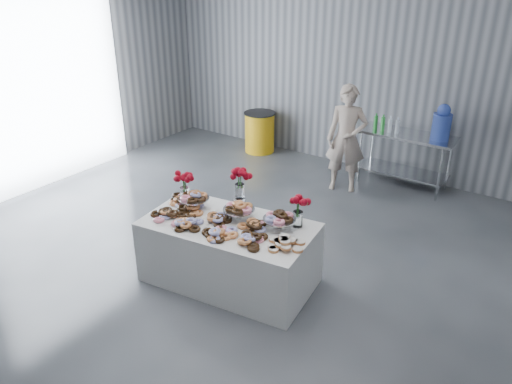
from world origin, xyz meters
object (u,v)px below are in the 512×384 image
display_table (229,253)px  prep_table (405,150)px  trash_barrel (260,132)px  person (346,139)px  water_jug (442,124)px

display_table → prep_table: prep_table is taller
prep_table → trash_barrel: size_ratio=1.94×
display_table → prep_table: size_ratio=1.27×
person → trash_barrel: person is taller
water_jug → trash_barrel: 3.42m
person → water_jug: bearing=8.1°
trash_barrel → person: bearing=-17.3°
display_table → prep_table: (0.68, 3.74, 0.24)m
display_table → person: person is taller
display_table → person: (-0.06, 3.08, 0.48)m
prep_table → trash_barrel: 2.84m
water_jug → trash_barrel: size_ratio=0.72×
display_table → trash_barrel: (-2.15, 3.74, 0.01)m
trash_barrel → water_jug: bearing=0.0°
prep_table → trash_barrel: prep_table is taller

